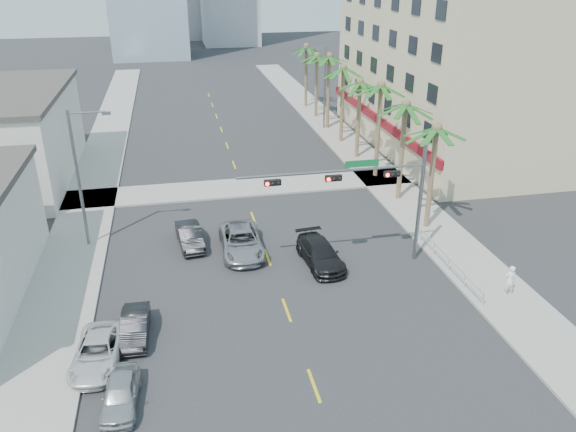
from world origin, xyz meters
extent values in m
plane|color=#262628|center=(0.00, 0.00, 0.00)|extent=(260.00, 260.00, 0.00)
cube|color=gray|center=(12.00, 20.00, 0.07)|extent=(4.00, 120.00, 0.15)
cube|color=gray|center=(-12.00, 20.00, 0.07)|extent=(4.00, 120.00, 0.15)
cube|color=gray|center=(0.00, 22.00, 0.07)|extent=(80.00, 4.00, 0.15)
cube|color=beige|center=(22.00, 30.00, 7.50)|extent=(15.00, 28.00, 15.00)
cube|color=maroon|center=(14.40, 30.00, 3.00)|extent=(0.30, 28.00, 0.80)
cylinder|color=slate|center=(9.00, 8.00, 3.60)|extent=(0.24, 0.24, 7.20)
cylinder|color=slate|center=(3.50, 8.00, 6.20)|extent=(11.00, 0.16, 0.16)
cube|color=#0C662D|center=(5.20, 8.00, 6.55)|extent=(2.00, 0.05, 0.40)
cube|color=black|center=(7.00, 7.85, 5.85)|extent=(0.95, 0.28, 0.32)
sphere|color=#FF0C05|center=(6.68, 7.69, 5.85)|extent=(0.22, 0.22, 0.22)
cube|color=black|center=(3.50, 7.85, 5.85)|extent=(0.95, 0.28, 0.32)
sphere|color=#FF0C05|center=(3.18, 7.69, 5.85)|extent=(0.22, 0.22, 0.22)
cube|color=black|center=(0.00, 7.85, 5.85)|extent=(0.95, 0.28, 0.32)
sphere|color=#FF0C05|center=(-0.32, 7.69, 5.85)|extent=(0.22, 0.22, 0.22)
cylinder|color=brown|center=(11.60, 12.00, 3.60)|extent=(0.36, 0.36, 7.20)
cylinder|color=brown|center=(11.60, 17.20, 3.78)|extent=(0.36, 0.36, 7.56)
cylinder|color=brown|center=(11.60, 22.40, 3.96)|extent=(0.36, 0.36, 7.92)
cylinder|color=brown|center=(11.60, 27.60, 3.60)|extent=(0.36, 0.36, 7.20)
cylinder|color=brown|center=(11.60, 32.80, 3.78)|extent=(0.36, 0.36, 7.56)
cylinder|color=brown|center=(11.60, 38.00, 3.96)|extent=(0.36, 0.36, 7.92)
cylinder|color=brown|center=(11.60, 43.20, 3.60)|extent=(0.36, 0.36, 7.20)
cylinder|color=brown|center=(11.60, 48.40, 3.78)|extent=(0.36, 0.36, 7.56)
cylinder|color=slate|center=(-11.20, 14.00, 4.50)|extent=(0.20, 0.20, 9.00)
cylinder|color=slate|center=(-10.10, 14.00, 8.80)|extent=(2.20, 0.12, 0.12)
cube|color=slate|center=(-9.00, 14.00, 8.70)|extent=(0.50, 0.25, 0.18)
cylinder|color=slate|center=(11.20, 38.00, 4.50)|extent=(0.20, 0.20, 9.00)
cylinder|color=slate|center=(10.10, 38.00, 8.80)|extent=(2.20, 0.12, 0.12)
cube|color=slate|center=(9.00, 38.00, 8.70)|extent=(0.50, 0.25, 0.18)
cylinder|color=silver|center=(10.30, 6.00, 0.55)|extent=(0.08, 8.00, 0.08)
cylinder|color=silver|center=(10.30, 6.00, 0.90)|extent=(0.08, 8.00, 0.08)
cylinder|color=silver|center=(10.30, 2.00, 0.50)|extent=(0.08, 0.08, 1.00)
cylinder|color=silver|center=(10.30, 4.00, 0.50)|extent=(0.08, 0.08, 1.00)
cylinder|color=silver|center=(10.30, 6.00, 0.50)|extent=(0.08, 0.08, 1.00)
cylinder|color=silver|center=(10.30, 8.00, 0.50)|extent=(0.08, 0.08, 1.00)
cylinder|color=silver|center=(10.30, 10.00, 0.50)|extent=(0.08, 0.08, 1.00)
imported|color=#BCBCC1|center=(-8.20, -1.49, 0.61)|extent=(1.66, 3.65, 1.22)
imported|color=black|center=(-7.80, 3.23, 0.61)|extent=(1.42, 3.75, 1.22)
imported|color=silver|center=(-9.40, 1.51, 0.62)|extent=(2.44, 4.64, 1.25)
imported|color=black|center=(-4.68, 12.63, 0.67)|extent=(1.88, 4.23, 1.35)
imported|color=#A6A6AA|center=(-1.50, 11.02, 0.77)|extent=(2.61, 5.55, 1.54)
imported|color=black|center=(3.02, 8.51, 0.71)|extent=(2.43, 5.06, 1.42)
imported|color=white|center=(12.27, 2.80, 1.05)|extent=(0.67, 0.45, 1.80)
camera|label=1|loc=(-5.06, -20.71, 17.03)|focal=35.00mm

